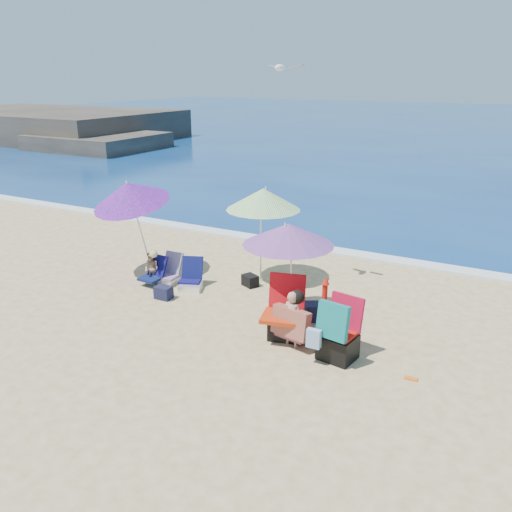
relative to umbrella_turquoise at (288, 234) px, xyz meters
The scene contains 20 objects.
ground 1.92m from the umbrella_turquoise, 115.39° to the right, with size 120.00×120.00×0.00m.
sea 44.16m from the umbrella_turquoise, 90.54° to the left, with size 120.00×80.00×0.12m.
foam 4.55m from the umbrella_turquoise, 95.62° to the left, with size 120.00×0.50×0.04m.
headland 33.53m from the umbrella_turquoise, 145.76° to the left, with size 20.50×11.50×2.60m.
umbrella_turquoise is the anchor object (origin of this frame).
umbrella_striped 2.00m from the umbrella_turquoise, 130.52° to the left, with size 1.86×1.86×2.11m.
umbrella_blue 4.06m from the umbrella_turquoise, behind, with size 1.86×1.92×2.31m.
furled_umbrella 1.44m from the umbrella_turquoise, 28.55° to the right, with size 0.15×0.15×1.21m.
chair_navy 2.90m from the umbrella_turquoise, behind, with size 0.66×0.75×0.63m.
chair_rainbow 3.47m from the umbrella_turquoise, behind, with size 0.51×0.58×0.63m.
camp_chair_left 1.49m from the umbrella_turquoise, 65.06° to the right, with size 0.76×0.92×1.10m.
camp_chair_right 2.04m from the umbrella_turquoise, 34.81° to the right, with size 0.70×0.81×1.05m.
person_center 1.54m from the umbrella_turquoise, 59.44° to the right, with size 0.71×0.63×0.99m.
person_left 3.57m from the umbrella_turquoise, behind, with size 0.49×0.57×0.80m.
bag_navy_a 3.05m from the umbrella_turquoise, behind, with size 0.34×0.25×0.26m.
bag_black_a 2.36m from the umbrella_turquoise, 141.33° to the left, with size 0.41×0.37×0.25m.
bag_navy_b 1.56m from the umbrella_turquoise, 29.18° to the left, with size 0.53×0.48×0.32m.
bag_black_b 1.67m from the umbrella_turquoise, 80.80° to the right, with size 0.26×0.22×0.17m.
orange_item 3.15m from the umbrella_turquoise, 20.72° to the right, with size 0.20×0.10×0.03m.
seagull 3.22m from the umbrella_turquoise, 122.27° to the left, with size 0.75×0.34×0.12m.
Camera 1 is at (4.13, -7.18, 4.33)m, focal length 36.80 mm.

